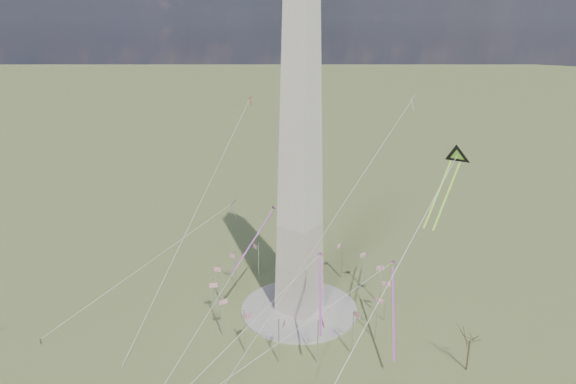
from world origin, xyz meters
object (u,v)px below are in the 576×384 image
Objects in this scene: washington_monument at (300,161)px; person_west at (41,341)px; tree_near at (470,338)px; kite_delta_black at (455,160)px.

washington_monument is 88.17m from person_west.
person_west is (-100.00, -57.98, -8.66)m from tree_near.
kite_delta_black is at bearing -123.68° from person_west.
kite_delta_black is at bearing 143.48° from tree_near.
tree_near is at bearing 141.05° from kite_delta_black.
washington_monument is 4.92× the size of kite_delta_black.
kite_delta_black reaches higher than person_west.
washington_monument reaches higher than kite_delta_black.
washington_monument is at bearing 11.34° from kite_delta_black.
tree_near is at bearing -130.24° from person_west.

